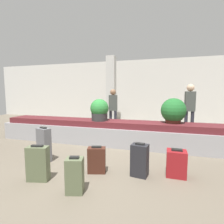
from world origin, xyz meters
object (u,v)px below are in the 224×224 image
suitcase_2 (38,163)px  suitcase_3 (176,163)px  suitcase_0 (97,160)px  traveler_1 (113,106)px  suitcase_1 (140,160)px  potted_plant_0 (99,110)px  suitcase_5 (44,145)px  traveler_0 (190,105)px  potted_plant_1 (173,111)px  suitcase_4 (75,175)px  pillar (111,90)px

suitcase_2 → suitcase_3: 2.37m
suitcase_0 → traveler_1: traveler_1 is taller
suitcase_1 → suitcase_2: (-1.61, -0.65, 0.01)m
suitcase_2 → potted_plant_0: bearing=71.0°
suitcase_5 → traveler_0: traveler_0 is taller
suitcase_2 → traveler_0: size_ratio=0.35×
potted_plant_0 → potted_plant_1: (2.00, 0.19, 0.01)m
suitcase_1 → suitcase_4: size_ratio=1.09×
suitcase_5 → potted_plant_1: 3.27m
suitcase_0 → suitcase_5: 1.29m
suitcase_3 → potted_plant_0: 2.60m
pillar → suitcase_2: 5.97m
suitcase_5 → potted_plant_0: (0.67, 1.58, 0.61)m
pillar → potted_plant_1: pillar is taller
potted_plant_1 → traveler_0: (0.60, 1.55, 0.08)m
pillar → suitcase_2: bearing=-85.4°
suitcase_0 → suitcase_5: size_ratio=0.67×
suitcase_0 → suitcase_3: suitcase_0 is taller
suitcase_2 → pillar: bearing=81.4°
suitcase_3 → potted_plant_0: potted_plant_0 is taller
pillar → suitcase_3: size_ratio=6.50×
suitcase_3 → suitcase_4: 1.75m
suitcase_1 → potted_plant_1: potted_plant_1 is taller
suitcase_4 → potted_plant_1: bearing=45.1°
suitcase_0 → potted_plant_1: potted_plant_1 is taller
suitcase_4 → suitcase_5: size_ratio=0.73×
potted_plant_1 → suitcase_3: bearing=-90.3°
suitcase_4 → potted_plant_0: bearing=86.3°
suitcase_5 → traveler_1: 3.58m
suitcase_0 → traveler_1: bearing=86.2°
pillar → potted_plant_1: bearing=-50.7°
suitcase_4 → suitcase_5: 1.50m
pillar → traveler_0: bearing=-27.9°
pillar → suitcase_3: (2.69, -4.99, -1.37)m
suitcase_0 → suitcase_5: (-1.27, 0.18, 0.12)m
traveler_0 → traveler_1: bearing=167.8°
potted_plant_0 → potted_plant_1: potted_plant_1 is taller
suitcase_4 → suitcase_2: bearing=153.0°
suitcase_2 → traveler_1: 4.27m
suitcase_3 → potted_plant_0: (-1.99, 1.49, 0.74)m
potted_plant_1 → suitcase_1: bearing=-108.7°
suitcase_1 → potted_plant_1: 2.08m
pillar → suitcase_1: (2.07, -5.16, -1.31)m
potted_plant_0 → traveler_1: size_ratio=0.39×
suitcase_1 → potted_plant_0: size_ratio=0.96×
traveler_0 → suitcase_5: bearing=-143.3°
suitcase_2 → traveler_0: bearing=41.8°
suitcase_2 → suitcase_3: suitcase_2 is taller
pillar → suitcase_1: size_ratio=5.36×
pillar → traveler_1: pillar is taller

